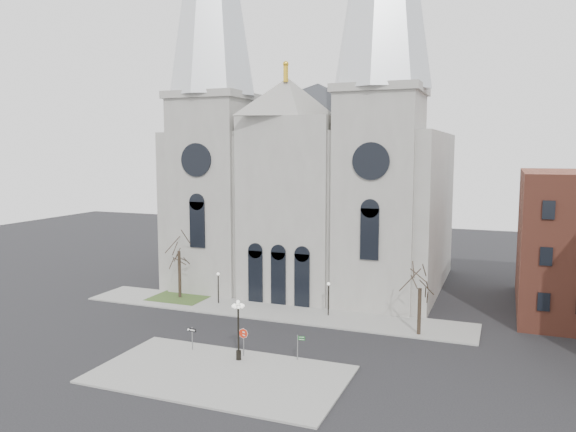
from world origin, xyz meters
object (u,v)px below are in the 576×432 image
(stop_sign, at_px, (244,336))
(globe_lamp, at_px, (238,322))
(street_name_sign, at_px, (299,345))
(one_way_sign, at_px, (192,334))

(stop_sign, relative_size, globe_lamp, 0.48)
(globe_lamp, height_order, street_name_sign, globe_lamp)
(stop_sign, relative_size, street_name_sign, 1.14)
(stop_sign, height_order, globe_lamp, globe_lamp)
(globe_lamp, bearing_deg, stop_sign, 87.09)
(street_name_sign, bearing_deg, stop_sign, -178.51)
(one_way_sign, xyz_separation_m, street_name_sign, (8.68, 1.05, -0.12))
(stop_sign, xyz_separation_m, globe_lamp, (-0.04, -0.81, 1.32))
(one_way_sign, relative_size, street_name_sign, 0.96)
(globe_lamp, xyz_separation_m, street_name_sign, (4.28, 1.62, -1.76))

